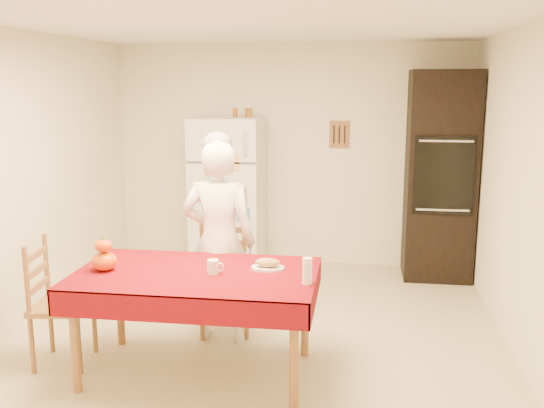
% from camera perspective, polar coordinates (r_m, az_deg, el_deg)
% --- Properties ---
extents(floor, '(4.50, 4.50, 0.00)m').
position_cam_1_polar(floor, '(5.09, -1.31, -12.60)').
color(floor, '#BFAF8A').
rests_on(floor, ground).
extents(room_shell, '(4.02, 4.52, 2.51)m').
position_cam_1_polar(room_shell, '(4.68, -1.38, 5.87)').
color(room_shell, '#F0E9CA').
rests_on(room_shell, ground).
extents(refrigerator, '(0.75, 0.74, 1.70)m').
position_cam_1_polar(refrigerator, '(6.74, -4.13, 0.91)').
color(refrigerator, white).
rests_on(refrigerator, floor).
extents(oven_cabinet, '(0.70, 0.62, 2.20)m').
position_cam_1_polar(oven_cabinet, '(6.64, 15.54, 2.56)').
color(oven_cabinet, black).
rests_on(oven_cabinet, floor).
extents(dining_table, '(1.70, 1.00, 0.76)m').
position_cam_1_polar(dining_table, '(4.34, -7.16, -7.24)').
color(dining_table, brown).
rests_on(dining_table, floor).
extents(chair_far, '(0.50, 0.48, 0.95)m').
position_cam_1_polar(chair_far, '(5.14, -4.58, -6.36)').
color(chair_far, brown).
rests_on(chair_far, floor).
extents(chair_left, '(0.45, 0.47, 0.95)m').
position_cam_1_polar(chair_left, '(4.80, -19.90, -8.34)').
color(chair_left, brown).
rests_on(chair_left, floor).
extents(seated_woman, '(0.61, 0.41, 1.64)m').
position_cam_1_polar(seated_woman, '(4.86, -5.00, -3.56)').
color(seated_woman, white).
rests_on(seated_woman, floor).
extents(coffee_mug, '(0.08, 0.08, 0.10)m').
position_cam_1_polar(coffee_mug, '(4.25, -5.57, -5.91)').
color(coffee_mug, white).
rests_on(coffee_mug, dining_table).
extents(pumpkin_lower, '(0.18, 0.18, 0.13)m').
position_cam_1_polar(pumpkin_lower, '(4.46, -15.51, -5.21)').
color(pumpkin_lower, '#D14604').
rests_on(pumpkin_lower, dining_table).
extents(pumpkin_upper, '(0.12, 0.12, 0.09)m').
position_cam_1_polar(pumpkin_upper, '(4.43, -15.58, -3.80)').
color(pumpkin_upper, '#CF4404').
rests_on(pumpkin_upper, pumpkin_lower).
extents(wine_glass, '(0.07, 0.07, 0.18)m').
position_cam_1_polar(wine_glass, '(4.02, 3.35, -6.30)').
color(wine_glass, white).
rests_on(wine_glass, dining_table).
extents(bread_plate, '(0.24, 0.24, 0.02)m').
position_cam_1_polar(bread_plate, '(4.34, -0.40, -6.05)').
color(bread_plate, white).
rests_on(bread_plate, dining_table).
extents(bread_loaf, '(0.18, 0.10, 0.06)m').
position_cam_1_polar(bread_loaf, '(4.33, -0.40, -5.54)').
color(bread_loaf, tan).
rests_on(bread_loaf, bread_plate).
extents(spice_jar_left, '(0.05, 0.05, 0.10)m').
position_cam_1_polar(spice_jar_left, '(6.67, -3.49, 8.60)').
color(spice_jar_left, brown).
rests_on(spice_jar_left, refrigerator).
extents(spice_jar_mid, '(0.05, 0.05, 0.10)m').
position_cam_1_polar(spice_jar_mid, '(6.64, -2.34, 8.60)').
color(spice_jar_mid, brown).
rests_on(spice_jar_mid, refrigerator).
extents(spice_jar_right, '(0.05, 0.05, 0.10)m').
position_cam_1_polar(spice_jar_right, '(6.63, -2.07, 8.60)').
color(spice_jar_right, '#8B5E19').
rests_on(spice_jar_right, refrigerator).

